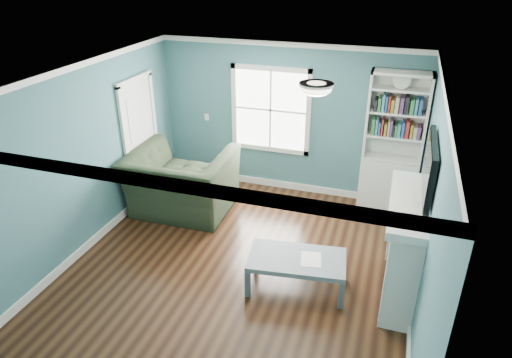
% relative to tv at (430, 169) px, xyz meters
% --- Properties ---
extents(floor, '(5.00, 5.00, 0.00)m').
position_rel_tv_xyz_m(floor, '(-2.20, -0.20, -1.72)').
color(floor, black).
rests_on(floor, ground).
extents(room_walls, '(5.00, 5.00, 5.00)m').
position_rel_tv_xyz_m(room_walls, '(-2.20, -0.20, -0.14)').
color(room_walls, '#3A6872').
rests_on(room_walls, ground).
extents(trim, '(4.50, 5.00, 2.60)m').
position_rel_tv_xyz_m(trim, '(-2.20, -0.20, -0.49)').
color(trim, white).
rests_on(trim, ground).
extents(window, '(1.40, 0.06, 1.50)m').
position_rel_tv_xyz_m(window, '(-2.50, 2.29, -0.27)').
color(window, white).
rests_on(window, room_walls).
extents(bookshelf, '(0.90, 0.35, 2.31)m').
position_rel_tv_xyz_m(bookshelf, '(-0.43, 2.10, -0.80)').
color(bookshelf, silver).
rests_on(bookshelf, ground).
extents(fireplace, '(0.44, 1.58, 1.30)m').
position_rel_tv_xyz_m(fireplace, '(-0.12, 0.00, -1.09)').
color(fireplace, black).
rests_on(fireplace, ground).
extents(tv, '(0.06, 1.10, 0.65)m').
position_rel_tv_xyz_m(tv, '(0.00, 0.00, 0.00)').
color(tv, black).
rests_on(tv, fireplace).
extents(door, '(0.12, 0.98, 2.17)m').
position_rel_tv_xyz_m(door, '(-4.42, 1.20, -0.65)').
color(door, silver).
rests_on(door, ground).
extents(ceiling_fixture, '(0.38, 0.38, 0.15)m').
position_rel_tv_xyz_m(ceiling_fixture, '(-1.30, -0.10, 0.82)').
color(ceiling_fixture, white).
rests_on(ceiling_fixture, room_walls).
extents(light_switch, '(0.08, 0.01, 0.12)m').
position_rel_tv_xyz_m(light_switch, '(-3.70, 2.28, -0.52)').
color(light_switch, white).
rests_on(light_switch, room_walls).
extents(recliner, '(1.61, 1.07, 1.39)m').
position_rel_tv_xyz_m(recliner, '(-3.61, 0.97, -1.03)').
color(recliner, '#202E1D').
rests_on(recliner, ground).
extents(coffee_table, '(1.29, 0.81, 0.44)m').
position_rel_tv_xyz_m(coffee_table, '(-1.37, -0.33, -1.34)').
color(coffee_table, '#4B535A').
rests_on(coffee_table, ground).
extents(paper_sheet, '(0.31, 0.36, 0.00)m').
position_rel_tv_xyz_m(paper_sheet, '(-1.20, -0.31, -1.28)').
color(paper_sheet, white).
rests_on(paper_sheet, coffee_table).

